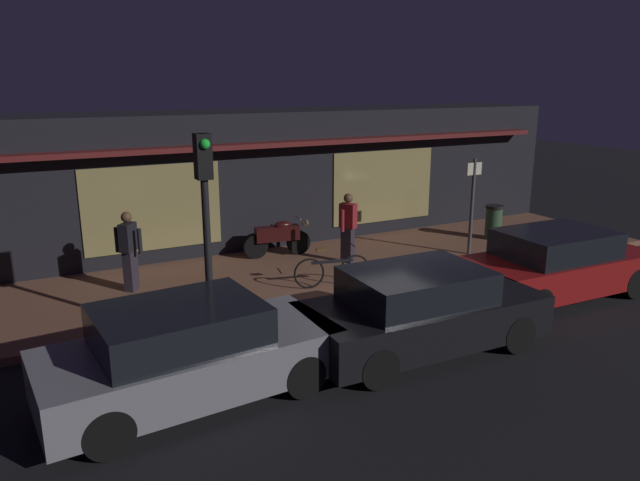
{
  "coord_description": "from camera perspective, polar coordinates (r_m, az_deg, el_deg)",
  "views": [
    {
      "loc": [
        -6.09,
        -8.95,
        4.38
      ],
      "look_at": [
        -0.16,
        2.4,
        0.95
      ],
      "focal_mm": 33.68,
      "sensor_mm": 36.0,
      "label": 1
    }
  ],
  "objects": [
    {
      "name": "ground_plane",
      "position": [
        11.68,
        6.22,
        -7.13
      ],
      "size": [
        60.0,
        60.0,
        0.0
      ],
      "primitive_type": "plane",
      "color": "black"
    },
    {
      "name": "sidewalk_slab",
      "position": [
        14.08,
        -0.55,
        -2.8
      ],
      "size": [
        18.0,
        4.0,
        0.15
      ],
      "primitive_type": "cube",
      "color": "brown",
      "rests_on": "ground_plane"
    },
    {
      "name": "storefront_building",
      "position": [
        16.7,
        -5.89,
        6.04
      ],
      "size": [
        18.0,
        3.3,
        3.6
      ],
      "color": "black",
      "rests_on": "ground_plane"
    },
    {
      "name": "motorcycle",
      "position": [
        14.83,
        -3.96,
        0.38
      ],
      "size": [
        1.7,
        0.55,
        0.97
      ],
      "color": "black",
      "rests_on": "sidewalk_slab"
    },
    {
      "name": "bicycle_parked",
      "position": [
        12.64,
        1.14,
        -2.84
      ],
      "size": [
        1.63,
        0.49,
        0.91
      ],
      "color": "black",
      "rests_on": "sidewalk_slab"
    },
    {
      "name": "person_photographer",
      "position": [
        12.87,
        -17.69,
        -0.82
      ],
      "size": [
        0.52,
        0.47,
        1.67
      ],
      "color": "#28232D",
      "rests_on": "sidewalk_slab"
    },
    {
      "name": "person_bystander",
      "position": [
        14.22,
        2.67,
        1.34
      ],
      "size": [
        0.57,
        0.44,
        1.67
      ],
      "color": "#28232D",
      "rests_on": "sidewalk_slab"
    },
    {
      "name": "sign_post",
      "position": [
        15.25,
        14.26,
        3.68
      ],
      "size": [
        0.44,
        0.09,
        2.4
      ],
      "color": "#47474C",
      "rests_on": "sidewalk_slab"
    },
    {
      "name": "trash_bin",
      "position": [
        17.12,
        16.16,
        1.72
      ],
      "size": [
        0.48,
        0.48,
        0.93
      ],
      "color": "#2D4C33",
      "rests_on": "sidewalk_slab"
    },
    {
      "name": "traffic_light_pole",
      "position": [
        9.54,
        -10.82,
        3.23
      ],
      "size": [
        0.24,
        0.33,
        3.6
      ],
      "color": "black",
      "rests_on": "ground_plane"
    },
    {
      "name": "parked_car_near",
      "position": [
        8.68,
        -12.41,
        -10.42
      ],
      "size": [
        4.23,
        2.08,
        1.42
      ],
      "color": "black",
      "rests_on": "ground_plane"
    },
    {
      "name": "parked_car_far",
      "position": [
        10.1,
        9.53,
        -6.56
      ],
      "size": [
        4.13,
        1.84,
        1.42
      ],
      "color": "black",
      "rests_on": "ground_plane"
    },
    {
      "name": "parked_car_across",
      "position": [
        13.34,
        21.61,
        -2.09
      ],
      "size": [
        4.14,
        1.85,
        1.42
      ],
      "color": "black",
      "rests_on": "ground_plane"
    }
  ]
}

